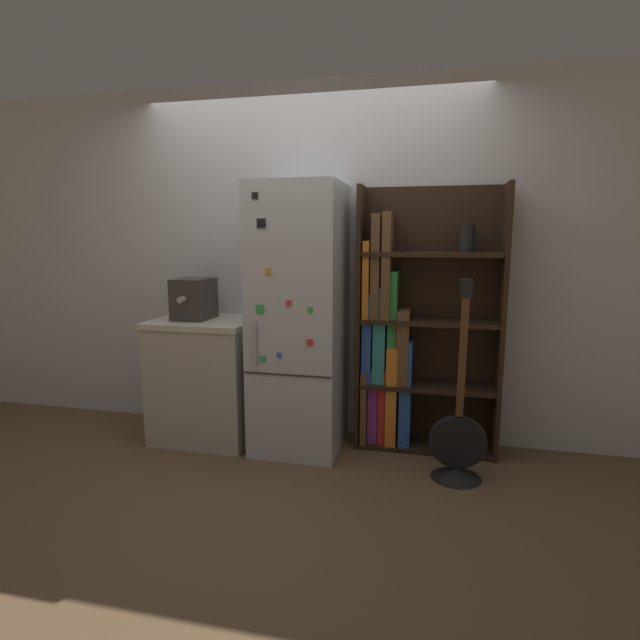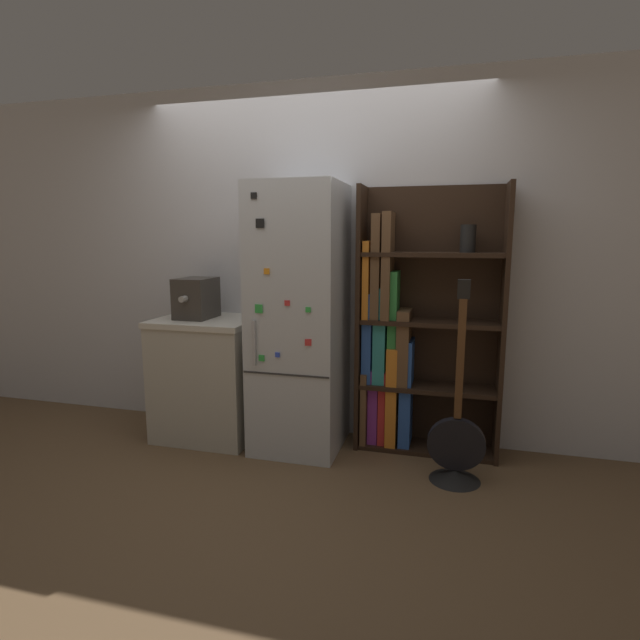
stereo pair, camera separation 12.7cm
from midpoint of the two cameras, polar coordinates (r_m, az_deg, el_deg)
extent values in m
plane|color=brown|center=(3.63, -1.91, -14.89)|extent=(16.00, 16.00, 0.00)
cube|color=silver|center=(3.76, 0.12, 6.50)|extent=(8.00, 0.05, 2.60)
cube|color=silver|center=(3.48, -1.32, 0.08)|extent=(0.60, 0.62, 1.85)
cube|color=#333333|center=(3.26, -2.86, -6.26)|extent=(0.59, 0.01, 0.01)
cube|color=#B2B2B7|center=(3.27, -6.46, -2.66)|extent=(0.02, 0.02, 0.30)
cube|color=green|center=(3.29, -5.60, -4.37)|extent=(0.04, 0.01, 0.04)
cube|color=blue|center=(3.24, -3.77, -4.00)|extent=(0.03, 0.01, 0.03)
cube|color=black|center=(3.19, -5.73, 10.94)|extent=(0.06, 0.01, 0.06)
cube|color=orange|center=(3.18, -4.98, 5.56)|extent=(0.04, 0.01, 0.04)
cube|color=green|center=(3.23, -5.91, 1.28)|extent=(0.06, 0.02, 0.06)
cube|color=red|center=(3.16, -0.22, -2.58)|extent=(0.04, 0.02, 0.04)
cube|color=red|center=(3.16, -2.63, 1.94)|extent=(0.03, 0.01, 0.03)
cube|color=black|center=(3.21, -6.43, 13.94)|extent=(0.04, 0.01, 0.04)
cube|color=green|center=(3.12, -0.21, 1.17)|extent=(0.03, 0.01, 0.03)
cube|color=black|center=(3.54, 5.73, 0.08)|extent=(0.03, 0.31, 1.84)
cube|color=black|center=(3.52, 21.09, -0.59)|extent=(0.03, 0.31, 1.84)
cube|color=black|center=(3.64, 13.46, 0.10)|extent=(0.97, 0.03, 1.84)
cube|color=black|center=(3.76, 12.84, -13.99)|extent=(0.91, 0.28, 0.03)
cube|color=black|center=(3.60, 13.10, -7.48)|extent=(0.91, 0.28, 0.03)
cube|color=black|center=(3.50, 13.38, -0.26)|extent=(0.91, 0.28, 0.03)
cube|color=black|center=(3.45, 13.68, 7.28)|extent=(0.91, 0.28, 0.03)
cube|color=brown|center=(3.69, 6.27, -9.68)|extent=(0.04, 0.27, 0.52)
cube|color=purple|center=(3.68, 7.23, -9.55)|extent=(0.07, 0.20, 0.54)
cube|color=red|center=(3.68, 8.23, -9.70)|extent=(0.05, 0.21, 0.53)
cube|color=orange|center=(3.63, 9.31, -8.48)|extent=(0.07, 0.24, 0.71)
cube|color=#2D59B2|center=(3.63, 10.83, -8.11)|extent=(0.08, 0.23, 0.76)
cube|color=#2D59B2|center=(3.57, 6.63, -1.97)|extent=(0.06, 0.24, 0.63)
cube|color=teal|center=(3.55, 8.00, -1.71)|extent=(0.08, 0.22, 0.68)
cube|color=#338C3F|center=(3.52, 9.40, -0.88)|extent=(0.06, 0.20, 0.79)
cube|color=brown|center=(3.55, 10.58, -3.02)|extent=(0.08, 0.26, 0.52)
cube|color=orange|center=(3.49, 6.54, 4.59)|extent=(0.04, 0.23, 0.53)
cube|color=brown|center=(3.49, 7.62, 6.05)|extent=(0.06, 0.24, 0.71)
cube|color=brown|center=(3.47, 8.80, 6.11)|extent=(0.06, 0.25, 0.73)
cylinder|color=black|center=(3.45, 17.59, 8.86)|extent=(0.10, 0.10, 0.18)
cube|color=#BCB7A8|center=(3.86, -11.60, -6.72)|extent=(0.71, 0.60, 0.86)
cube|color=beige|center=(3.76, -11.83, -0.11)|extent=(0.73, 0.62, 0.04)
cube|color=#38332D|center=(3.77, -13.02, 2.45)|extent=(0.24, 0.31, 0.30)
cylinder|color=#A5A39E|center=(3.61, -14.40, 2.33)|extent=(0.04, 0.06, 0.04)
cone|color=black|center=(3.37, 16.22, -16.70)|extent=(0.32, 0.32, 0.06)
cylinder|color=black|center=(3.29, 16.39, -13.47)|extent=(0.35, 0.09, 0.35)
cube|color=brown|center=(3.04, 16.90, -4.46)|extent=(0.04, 0.12, 0.74)
cube|color=black|center=(2.91, 17.33, 3.38)|extent=(0.07, 0.04, 0.11)
camera|label=1|loc=(0.06, -88.95, 0.18)|focal=28.00mm
camera|label=2|loc=(0.06, 91.05, -0.18)|focal=28.00mm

